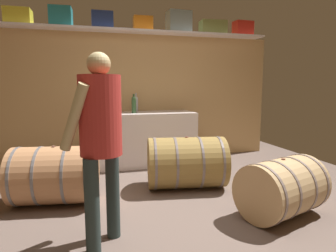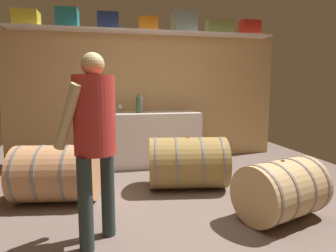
{
  "view_description": "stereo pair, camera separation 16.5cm",
  "coord_description": "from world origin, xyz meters",
  "px_view_note": "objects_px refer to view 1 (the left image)",
  "views": [
    {
      "loc": [
        -0.85,
        -2.53,
        1.25
      ],
      "look_at": [
        -0.02,
        0.57,
        0.81
      ],
      "focal_mm": 31.0,
      "sensor_mm": 36.0,
      "label": 1
    },
    {
      "loc": [
        -0.69,
        -2.57,
        1.25
      ],
      "look_at": [
        -0.02,
        0.57,
        0.81
      ],
      "focal_mm": 31.0,
      "sensor_mm": 36.0,
      "label": 2
    }
  ],
  "objects_px": {
    "wine_barrel_flank": "(55,175)",
    "toolcase_olive": "(213,28)",
    "toolcase_yellow": "(18,17)",
    "wine_glass": "(115,107)",
    "toolcase_navy": "(102,21)",
    "winemaker_pouring": "(100,130)",
    "wine_bottle_clear": "(136,103)",
    "toolcase_teal": "(61,17)",
    "toolcase_grey": "(179,22)",
    "toolcase_red": "(243,29)",
    "work_cabinet": "(146,138)",
    "wine_bottle_green": "(134,104)",
    "wine_barrel_near": "(186,162)",
    "wine_barrel_far": "(282,188)",
    "toolcase_orange": "(143,24)"
  },
  "relations": [
    {
      "from": "toolcase_yellow",
      "to": "toolcase_red",
      "type": "bearing_deg",
      "value": -0.27
    },
    {
      "from": "wine_glass",
      "to": "toolcase_orange",
      "type": "bearing_deg",
      "value": 12.39
    },
    {
      "from": "wine_barrel_near",
      "to": "wine_barrel_far",
      "type": "height_order",
      "value": "wine_barrel_near"
    },
    {
      "from": "toolcase_navy",
      "to": "winemaker_pouring",
      "type": "bearing_deg",
      "value": -93.63
    },
    {
      "from": "toolcase_olive",
      "to": "toolcase_red",
      "type": "distance_m",
      "value": 0.57
    },
    {
      "from": "wine_bottle_clear",
      "to": "wine_barrel_flank",
      "type": "distance_m",
      "value": 2.05
    },
    {
      "from": "work_cabinet",
      "to": "wine_barrel_near",
      "type": "xyz_separation_m",
      "value": [
        0.27,
        -1.24,
        -0.1
      ]
    },
    {
      "from": "toolcase_red",
      "to": "wine_bottle_green",
      "type": "height_order",
      "value": "toolcase_red"
    },
    {
      "from": "wine_barrel_far",
      "to": "wine_bottle_green",
      "type": "bearing_deg",
      "value": 97.87
    },
    {
      "from": "toolcase_teal",
      "to": "wine_glass",
      "type": "height_order",
      "value": "toolcase_teal"
    },
    {
      "from": "wine_bottle_clear",
      "to": "work_cabinet",
      "type": "bearing_deg",
      "value": -61.35
    },
    {
      "from": "work_cabinet",
      "to": "toolcase_yellow",
      "type": "bearing_deg",
      "value": 172.55
    },
    {
      "from": "toolcase_grey",
      "to": "toolcase_olive",
      "type": "relative_size",
      "value": 0.87
    },
    {
      "from": "toolcase_olive",
      "to": "wine_bottle_green",
      "type": "xyz_separation_m",
      "value": [
        -1.43,
        -0.32,
        -1.28
      ]
    },
    {
      "from": "work_cabinet",
      "to": "wine_barrel_flank",
      "type": "bearing_deg",
      "value": -132.74
    },
    {
      "from": "work_cabinet",
      "to": "winemaker_pouring",
      "type": "bearing_deg",
      "value": -108.67
    },
    {
      "from": "toolcase_teal",
      "to": "winemaker_pouring",
      "type": "xyz_separation_m",
      "value": [
        0.45,
        -2.57,
        -1.36
      ]
    },
    {
      "from": "toolcase_teal",
      "to": "wine_bottle_clear",
      "type": "distance_m",
      "value": 1.72
    },
    {
      "from": "toolcase_navy",
      "to": "toolcase_grey",
      "type": "relative_size",
      "value": 0.85
    },
    {
      "from": "wine_bottle_clear",
      "to": "toolcase_teal",
      "type": "bearing_deg",
      "value": 179.42
    },
    {
      "from": "toolcase_orange",
      "to": "winemaker_pouring",
      "type": "height_order",
      "value": "toolcase_orange"
    },
    {
      "from": "wine_barrel_flank",
      "to": "toolcase_olive",
      "type": "bearing_deg",
      "value": 41.19
    },
    {
      "from": "toolcase_olive",
      "to": "wine_glass",
      "type": "relative_size",
      "value": 3.47
    },
    {
      "from": "toolcase_yellow",
      "to": "wine_bottle_clear",
      "type": "height_order",
      "value": "toolcase_yellow"
    },
    {
      "from": "toolcase_yellow",
      "to": "toolcase_grey",
      "type": "height_order",
      "value": "toolcase_grey"
    },
    {
      "from": "toolcase_olive",
      "to": "wine_bottle_clear",
      "type": "bearing_deg",
      "value": -175.51
    },
    {
      "from": "toolcase_grey",
      "to": "toolcase_navy",
      "type": "bearing_deg",
      "value": 175.89
    },
    {
      "from": "work_cabinet",
      "to": "toolcase_orange",
      "type": "bearing_deg",
      "value": 87.64
    },
    {
      "from": "toolcase_olive",
      "to": "work_cabinet",
      "type": "xyz_separation_m",
      "value": [
        -1.23,
        -0.24,
        -1.84
      ]
    },
    {
      "from": "wine_barrel_far",
      "to": "wine_bottle_clear",
      "type": "bearing_deg",
      "value": 93.36
    },
    {
      "from": "toolcase_navy",
      "to": "winemaker_pouring",
      "type": "relative_size",
      "value": 0.22
    },
    {
      "from": "wine_bottle_clear",
      "to": "wine_barrel_flank",
      "type": "height_order",
      "value": "wine_bottle_clear"
    },
    {
      "from": "toolcase_grey",
      "to": "toolcase_red",
      "type": "distance_m",
      "value": 1.19
    },
    {
      "from": "work_cabinet",
      "to": "wine_bottle_green",
      "type": "height_order",
      "value": "wine_bottle_green"
    },
    {
      "from": "toolcase_navy",
      "to": "wine_barrel_far",
      "type": "bearing_deg",
      "value": -58.37
    },
    {
      "from": "toolcase_navy",
      "to": "winemaker_pouring",
      "type": "distance_m",
      "value": 2.9
    },
    {
      "from": "wine_barrel_near",
      "to": "wine_barrel_flank",
      "type": "relative_size",
      "value": 1.08
    },
    {
      "from": "wine_glass",
      "to": "work_cabinet",
      "type": "bearing_deg",
      "value": -15.37
    },
    {
      "from": "toolcase_orange",
      "to": "toolcase_grey",
      "type": "distance_m",
      "value": 0.61
    },
    {
      "from": "toolcase_grey",
      "to": "wine_barrel_near",
      "type": "distance_m",
      "value": 2.51
    },
    {
      "from": "toolcase_grey",
      "to": "wine_glass",
      "type": "distance_m",
      "value": 1.77
    },
    {
      "from": "toolcase_orange",
      "to": "wine_glass",
      "type": "distance_m",
      "value": 1.42
    },
    {
      "from": "toolcase_navy",
      "to": "toolcase_red",
      "type": "height_order",
      "value": "toolcase_navy"
    },
    {
      "from": "toolcase_olive",
      "to": "toolcase_grey",
      "type": "bearing_deg",
      "value": -175.99
    },
    {
      "from": "toolcase_red",
      "to": "wine_barrel_near",
      "type": "relative_size",
      "value": 0.32
    },
    {
      "from": "toolcase_yellow",
      "to": "wine_glass",
      "type": "bearing_deg",
      "value": -4.82
    },
    {
      "from": "toolcase_navy",
      "to": "wine_barrel_near",
      "type": "distance_m",
      "value": 2.61
    },
    {
      "from": "toolcase_yellow",
      "to": "wine_barrel_far",
      "type": "bearing_deg",
      "value": -42.5
    },
    {
      "from": "toolcase_yellow",
      "to": "work_cabinet",
      "type": "bearing_deg",
      "value": -7.72
    },
    {
      "from": "toolcase_teal",
      "to": "winemaker_pouring",
      "type": "distance_m",
      "value": 2.94
    }
  ]
}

